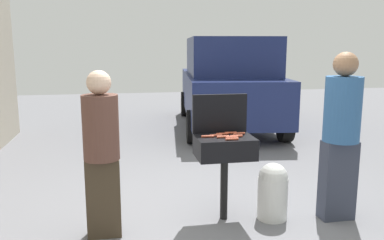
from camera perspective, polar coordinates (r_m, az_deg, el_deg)
ground_plane at (r=4.51m, az=2.47°, el=-13.48°), size 24.00×24.00×0.00m
bbq_grill at (r=4.20m, az=4.67°, el=-4.29°), size 0.60×0.44×0.90m
grill_lid_open at (r=4.34m, az=3.97°, el=0.93°), size 0.60×0.05×0.42m
hot_dog_0 at (r=4.30m, az=5.54°, el=-1.85°), size 0.13×0.03×0.03m
hot_dog_1 at (r=4.02m, az=5.73°, el=-2.71°), size 0.13×0.03×0.03m
hot_dog_2 at (r=4.17m, az=3.42°, el=-2.20°), size 0.13×0.04×0.03m
hot_dog_3 at (r=4.11m, az=4.44°, el=-2.41°), size 0.13×0.03×0.03m
hot_dog_4 at (r=4.12m, az=2.24°, el=-2.35°), size 0.13×0.04×0.03m
hot_dog_5 at (r=4.24m, az=4.32°, el=-2.00°), size 0.13×0.03×0.03m
hot_dog_6 at (r=4.09m, az=5.71°, el=-2.50°), size 0.13×0.04×0.03m
hot_dog_7 at (r=4.16m, az=6.34°, el=-2.30°), size 0.13×0.03×0.03m
hot_dog_8 at (r=4.28m, az=6.72°, el=-1.93°), size 0.13×0.04×0.03m
propane_tank at (r=4.41m, az=11.46°, el=-9.77°), size 0.32×0.32×0.62m
person_left at (r=3.88m, az=-12.79°, el=-4.02°), size 0.34×0.34×1.62m
person_right at (r=4.44m, az=20.51°, el=-1.45°), size 0.37×0.37×1.78m
parked_minivan at (r=9.09m, az=5.21°, el=5.34°), size 2.48×4.60×2.02m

